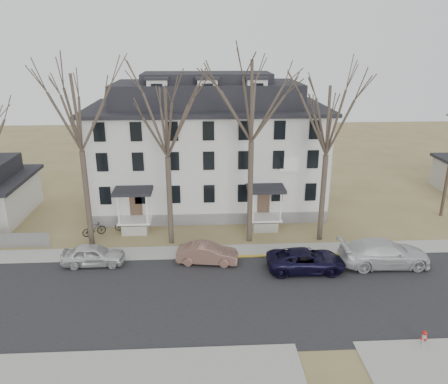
{
  "coord_description": "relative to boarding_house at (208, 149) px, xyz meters",
  "views": [
    {
      "loc": [
        -2.59,
        -20.69,
        14.7
      ],
      "look_at": [
        -1.0,
        9.0,
        4.31
      ],
      "focal_mm": 35.0,
      "sensor_mm": 36.0,
      "label": 1
    }
  ],
  "objects": [
    {
      "name": "car_silver",
      "position": [
        -8.11,
        -11.39,
        -4.66
      ],
      "size": [
        4.26,
        1.74,
        1.45
      ],
      "primitive_type": "imported",
      "rotation": [
        0.0,
        0.0,
        1.58
      ],
      "color": "silver",
      "rests_on": "ground"
    },
    {
      "name": "main_road",
      "position": [
        2.0,
        -15.95,
        -5.38
      ],
      "size": [
        120.0,
        10.0,
        0.04
      ],
      "primitive_type": "cube",
      "color": "#27272A",
      "rests_on": "ground"
    },
    {
      "name": "ground",
      "position": [
        2.0,
        -17.95,
        -5.38
      ],
      "size": [
        120.0,
        120.0,
        0.0
      ],
      "primitive_type": "plane",
      "color": "olive",
      "rests_on": "ground"
    },
    {
      "name": "car_white",
      "position": [
        11.78,
        -12.53,
        -4.49
      ],
      "size": [
        6.16,
        2.51,
        1.79
      ],
      "primitive_type": "imported",
      "rotation": [
        0.0,
        0.0,
        1.57
      ],
      "color": "silver",
      "rests_on": "ground"
    },
    {
      "name": "tree_center",
      "position": [
        3.0,
        -8.15,
        5.71
      ],
      "size": [
        9.0,
        9.0,
        14.7
      ],
      "color": "#473B31",
      "rests_on": "ground"
    },
    {
      "name": "bicycle_left",
      "position": [
        -6.79,
        -5.69,
        -4.9
      ],
      "size": [
        1.92,
        0.98,
        0.96
      ],
      "primitive_type": "imported",
      "rotation": [
        0.0,
        0.0,
        1.76
      ],
      "color": "black",
      "rests_on": "ground"
    },
    {
      "name": "car_navy",
      "position": [
        6.28,
        -12.94,
        -4.65
      ],
      "size": [
        5.26,
        2.47,
        1.45
      ],
      "primitive_type": "imported",
      "rotation": [
        0.0,
        0.0,
        1.56
      ],
      "color": "black",
      "rests_on": "ground"
    },
    {
      "name": "boarding_house",
      "position": [
        0.0,
        0.0,
        0.0
      ],
      "size": [
        20.8,
        12.36,
        12.05
      ],
      "color": "slate",
      "rests_on": "ground"
    },
    {
      "name": "tree_far_left",
      "position": [
        -9.0,
        -8.15,
        4.96
      ],
      "size": [
        8.4,
        8.4,
        13.72
      ],
      "color": "#473B31",
      "rests_on": "ground"
    },
    {
      "name": "bicycle_right",
      "position": [
        -9.15,
        -6.65,
        -4.82
      ],
      "size": [
        1.9,
        1.3,
        1.12
      ],
      "primitive_type": "imported",
      "rotation": [
        0.0,
        0.0,
        2.03
      ],
      "color": "black",
      "rests_on": "ground"
    },
    {
      "name": "yellow_curb",
      "position": [
        7.0,
        -10.85,
        -5.38
      ],
      "size": [
        14.0,
        0.25,
        0.06
      ],
      "primitive_type": "cube",
      "color": "gold",
      "rests_on": "ground"
    },
    {
      "name": "tree_mid_right",
      "position": [
        8.5,
        -8.15,
        4.22
      ],
      "size": [
        7.8,
        7.8,
        12.74
      ],
      "color": "#473B31",
      "rests_on": "ground"
    },
    {
      "name": "fire_hydrant",
      "position": [
        10.49,
        -20.84,
        -4.94
      ],
      "size": [
        0.36,
        0.34,
        0.87
      ],
      "color": "#B7B7BA",
      "rests_on": "ground"
    },
    {
      "name": "tree_mid_left",
      "position": [
        -3.0,
        -8.15,
        4.22
      ],
      "size": [
        7.8,
        7.8,
        12.74
      ],
      "color": "#473B31",
      "rests_on": "ground"
    },
    {
      "name": "far_sidewalk",
      "position": [
        2.0,
        -9.95,
        -5.38
      ],
      "size": [
        120.0,
        2.0,
        0.08
      ],
      "primitive_type": "cube",
      "color": "#A09F97",
      "rests_on": "ground"
    },
    {
      "name": "car_tan",
      "position": [
        -0.29,
        -11.55,
        -4.68
      ],
      "size": [
        4.38,
        2.03,
        1.39
      ],
      "primitive_type": "imported",
      "rotation": [
        0.0,
        0.0,
        1.44
      ],
      "color": "brown",
      "rests_on": "ground"
    }
  ]
}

